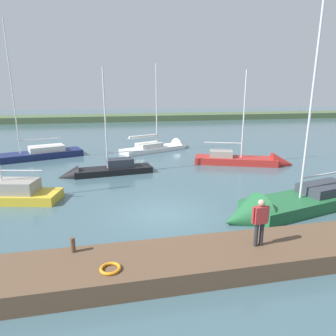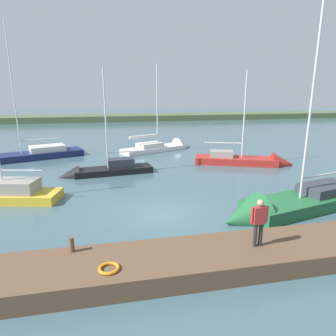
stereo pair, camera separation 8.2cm
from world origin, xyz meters
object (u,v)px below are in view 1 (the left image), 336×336
mooring_post_near (73,245)px  sailboat_inner_slip (165,148)px  sailboat_mid_channel (249,162)px  sailboat_far_left (15,158)px  person_on_dock (260,219)px  sailboat_far_right (102,173)px  life_ring_buoy (110,269)px  sailboat_outer_mooring (288,207)px

mooring_post_near → sailboat_inner_slip: bearing=-109.1°
sailboat_mid_channel → sailboat_far_left: (19.97, -5.51, 0.02)m
sailboat_mid_channel → sailboat_far_left: size_ratio=0.67×
person_on_dock → sailboat_far_right: bearing=20.6°
mooring_post_near → sailboat_mid_channel: (-13.03, -12.96, -0.76)m
life_ring_buoy → sailboat_mid_channel: bearing=-129.6°
life_ring_buoy → sailboat_outer_mooring: size_ratio=0.06×
person_on_dock → mooring_post_near: bearing=79.5°
sailboat_far_left → person_on_dock: sailboat_far_left is taller
life_ring_buoy → sailboat_inner_slip: sailboat_inner_slip is taller
sailboat_outer_mooring → life_ring_buoy: bearing=12.4°
sailboat_far_right → person_on_dock: 14.32m
sailboat_mid_channel → person_on_dock: size_ratio=4.92×
sailboat_inner_slip → person_on_dock: sailboat_inner_slip is taller
mooring_post_near → sailboat_far_left: size_ratio=0.04×
sailboat_far_left → sailboat_outer_mooring: (-17.20, 15.37, 0.01)m
sailboat_far_left → sailboat_inner_slip: 14.35m
sailboat_mid_channel → sailboat_far_right: bearing=-155.9°
sailboat_far_left → person_on_dock: bearing=104.7°
sailboat_outer_mooring → person_on_dock: sailboat_outer_mooring is taller
sailboat_far_right → sailboat_far_left: bearing=-46.2°
sailboat_inner_slip → sailboat_far_left: bearing=165.2°
sailboat_mid_channel → life_ring_buoy: bearing=-109.0°
mooring_post_near → sailboat_inner_slip: size_ratio=0.05×
sailboat_outer_mooring → sailboat_inner_slip: (3.04, -17.73, -0.07)m
mooring_post_near → life_ring_buoy: 1.81m
sailboat_far_left → sailboat_inner_slip: bearing=169.6°
sailboat_far_right → sailboat_mid_channel: bearing=176.5°
life_ring_buoy → sailboat_far_left: 21.42m
sailboat_mid_channel → sailboat_far_left: bearing=-174.8°
mooring_post_near → sailboat_outer_mooring: bearing=-163.2°
sailboat_mid_channel → sailboat_outer_mooring: 10.24m
mooring_post_near → sailboat_inner_slip: sailboat_inner_slip is taller
life_ring_buoy → sailboat_mid_channel: sailboat_mid_channel is taller
life_ring_buoy → sailboat_inner_slip: (-6.00, -22.16, -0.58)m
person_on_dock → sailboat_far_left: bearing=31.9°
sailboat_far_right → sailboat_inner_slip: (-6.44, -8.63, 0.05)m
sailboat_mid_channel → sailboat_far_right: sailboat_mid_channel is taller
sailboat_outer_mooring → person_on_dock: 5.74m
life_ring_buoy → sailboat_far_left: bearing=-67.6°
life_ring_buoy → sailboat_outer_mooring: 10.07m
sailboat_outer_mooring → sailboat_mid_channel: bearing=-119.4°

